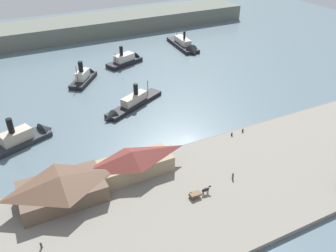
% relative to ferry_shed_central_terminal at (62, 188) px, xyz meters
% --- Properties ---
extents(ground_plane, '(320.00, 320.00, 0.00)m').
position_rel_ferry_shed_central_terminal_xyz_m(ground_plane, '(37.52, 9.95, -4.40)').
color(ground_plane, slate).
extents(quay_promenade, '(110.00, 36.00, 1.20)m').
position_rel_ferry_shed_central_terminal_xyz_m(quay_promenade, '(37.52, -12.05, -3.80)').
color(quay_promenade, gray).
rests_on(quay_promenade, ground).
extents(seawall_edge, '(110.00, 0.80, 1.00)m').
position_rel_ferry_shed_central_terminal_xyz_m(seawall_edge, '(37.52, 6.35, -3.90)').
color(seawall_edge, '#666159').
rests_on(seawall_edge, ground).
extents(ferry_shed_central_terminal, '(18.51, 11.42, 6.29)m').
position_rel_ferry_shed_central_terminal_xyz_m(ferry_shed_central_terminal, '(0.00, 0.00, 0.00)').
color(ferry_shed_central_terminal, brown).
rests_on(ferry_shed_central_terminal, quay_promenade).
extents(ferry_shed_customs_shed, '(19.44, 7.83, 6.38)m').
position_rel_ferry_shed_central_terminal_xyz_m(ferry_shed_customs_shed, '(17.17, 1.32, 0.05)').
color(ferry_shed_customs_shed, '#998466').
rests_on(ferry_shed_customs_shed, quay_promenade).
extents(horse_cart, '(5.45, 1.58, 1.87)m').
position_rel_ferry_shed_central_terminal_xyz_m(horse_cart, '(27.48, -12.77, -2.27)').
color(horse_cart, brown).
rests_on(horse_cart, quay_promenade).
extents(pedestrian_near_east_shed, '(0.44, 0.44, 1.76)m').
position_rel_ferry_shed_central_terminal_xyz_m(pedestrian_near_east_shed, '(37.68, -11.24, -2.39)').
color(pedestrian_near_east_shed, '#3D4C42').
rests_on(pedestrian_near_east_shed, quay_promenade).
extents(pedestrian_near_cart, '(0.40, 0.40, 1.60)m').
position_rel_ferry_shed_central_terminal_xyz_m(pedestrian_near_cart, '(-6.78, -11.65, -2.47)').
color(pedestrian_near_cart, '#33384C').
rests_on(pedestrian_near_cart, quay_promenade).
extents(mooring_post_center_east, '(0.44, 0.44, 0.90)m').
position_rel_ferry_shed_central_terminal_xyz_m(mooring_post_center_east, '(52.51, 4.60, -2.75)').
color(mooring_post_center_east, black).
rests_on(mooring_post_center_east, quay_promenade).
extents(mooring_post_east, '(0.44, 0.44, 0.90)m').
position_rel_ferry_shed_central_terminal_xyz_m(mooring_post_east, '(48.53, 4.40, -2.75)').
color(mooring_post_east, black).
rests_on(mooring_post_east, quay_promenade).
extents(ferry_approaching_east, '(25.06, 15.80, 9.04)m').
position_rel_ferry_shed_central_terminal_xyz_m(ferry_approaching_east, '(28.86, 34.16, -3.03)').
color(ferry_approaching_east, black).
rests_on(ferry_approaching_east, ground).
extents(ferry_moored_east, '(20.58, 12.47, 10.80)m').
position_rel_ferry_shed_central_terminal_xyz_m(ferry_moored_east, '(-4.21, 29.44, -2.89)').
color(ferry_moored_east, '#23282D').
rests_on(ferry_moored_east, ground).
extents(ferry_near_quay, '(8.34, 25.65, 10.12)m').
position_rel_ferry_shed_central_terminal_xyz_m(ferry_near_quay, '(73.93, 77.07, -3.11)').
color(ferry_near_quay, black).
rests_on(ferry_near_quay, ground).
extents(ferry_mid_harbor, '(13.99, 15.97, 10.15)m').
position_rel_ferry_shed_central_terminal_xyz_m(ferry_mid_harbor, '(21.92, 62.77, -2.74)').
color(ferry_mid_harbor, black).
rests_on(ferry_mid_harbor, ground).
extents(ferry_approaching_west, '(18.00, 11.12, 10.04)m').
position_rel_ferry_shed_central_terminal_xyz_m(ferry_approaching_west, '(42.90, 72.11, -2.76)').
color(ferry_approaching_west, black).
rests_on(ferry_approaching_west, ground).
extents(far_headland, '(180.00, 24.00, 8.00)m').
position_rel_ferry_shed_central_terminal_xyz_m(far_headland, '(37.52, 119.95, -0.40)').
color(far_headland, '#60665B').
rests_on(far_headland, ground).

